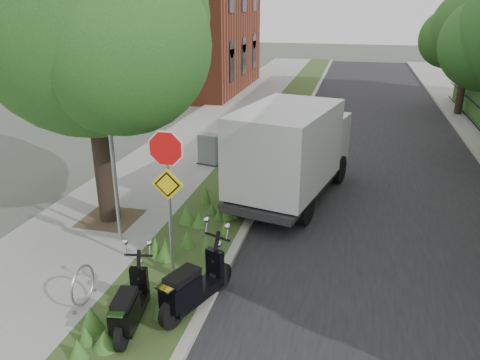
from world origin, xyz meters
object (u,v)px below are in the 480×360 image
object	(u,v)px
box_truck	(292,148)
utility_cabinet	(210,150)
sign_assembly	(167,176)
scooter_near	(129,312)
scooter_far	(190,292)

from	to	relation	value
box_truck	utility_cabinet	world-z (taller)	box_truck
sign_assembly	utility_cabinet	distance (m)	7.38
sign_assembly	box_truck	bearing A→B (deg)	71.04
sign_assembly	utility_cabinet	bearing A→B (deg)	101.24
utility_cabinet	scooter_near	bearing A→B (deg)	-81.56
sign_assembly	scooter_near	world-z (taller)	sign_assembly
scooter_near	scooter_far	distance (m)	1.10
scooter_near	box_truck	size ratio (longest dim) A/B	0.31
scooter_far	utility_cabinet	xyz separation A→B (m)	(-2.12, 8.05, 0.05)
scooter_far	utility_cabinet	world-z (taller)	utility_cabinet
scooter_near	utility_cabinet	world-z (taller)	utility_cabinet
scooter_near	box_truck	distance (m)	6.98
scooter_far	utility_cabinet	size ratio (longest dim) A/B	1.76
scooter_far	utility_cabinet	bearing A→B (deg)	104.78
box_truck	utility_cabinet	xyz separation A→B (m)	(-3.09, 2.11, -0.92)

